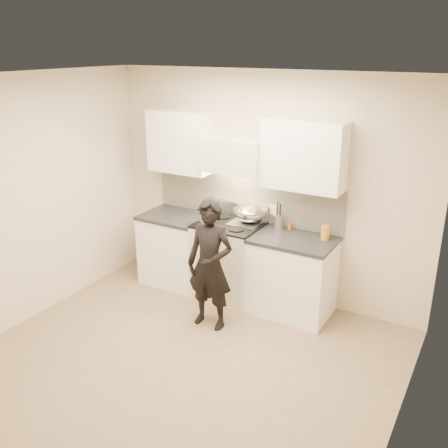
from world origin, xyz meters
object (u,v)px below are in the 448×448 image
object	(u,v)px
stove	(229,259)
wok	(250,213)
utensil_crock	(278,221)
person	(210,265)
counter_right	(292,275)

from	to	relation	value
stove	wok	world-z (taller)	wok
utensil_crock	person	world-z (taller)	person
stove	wok	size ratio (longest dim) A/B	2.00
counter_right	utensil_crock	bearing A→B (deg)	147.56
utensil_crock	stove	bearing A→B (deg)	-162.65
counter_right	wok	bearing A→B (deg)	167.10
counter_right	wok	xyz separation A→B (m)	(-0.63, 0.14, 0.60)
wok	utensil_crock	bearing A→B (deg)	4.71
stove	utensil_crock	distance (m)	0.80
utensil_crock	person	bearing A→B (deg)	-113.58
stove	counter_right	bearing A→B (deg)	0.00
wok	utensil_crock	distance (m)	0.36
counter_right	person	distance (m)	1.01
stove	person	world-z (taller)	person
stove	counter_right	world-z (taller)	stove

